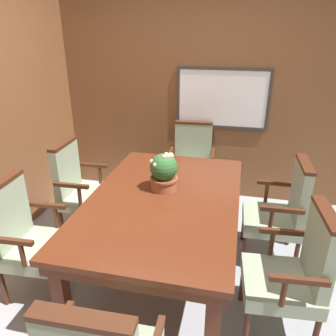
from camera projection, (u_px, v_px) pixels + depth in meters
ground_plane at (158, 287)px, 2.78m from camera, size 14.00×14.00×0.00m
wall_back at (195, 99)px, 3.95m from camera, size 7.20×0.08×2.45m
dining_table at (164, 207)px, 2.72m from camera, size 1.21×1.90×0.75m
chair_left_far at (80, 186)px, 3.39m from camera, size 0.52×0.55×0.99m
chair_head_far at (192, 162)px, 4.00m from camera, size 0.56×0.53×0.99m
chair_right_near at (295, 271)px, 2.22m from camera, size 0.54×0.57×0.99m
chair_left_near at (27, 236)px, 2.59m from camera, size 0.53×0.56×0.99m
chair_right_far at (282, 210)px, 2.96m from camera, size 0.52×0.55×0.99m
potted_plant at (164, 172)px, 2.77m from camera, size 0.24×0.24×0.34m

